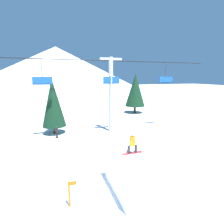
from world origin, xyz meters
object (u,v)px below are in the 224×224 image
at_px(pine_tree_near, 53,103).
at_px(distant_skier, 57,132).
at_px(snow_ramp, 139,175).
at_px(snowboarder, 132,143).
at_px(trail_marker, 70,193).

distance_m(pine_tree_near, distant_skier, 3.23).
height_order(pine_tree_near, distant_skier, pine_tree_near).
xyz_separation_m(snow_ramp, distant_skier, (-4.05, 9.91, -0.16)).
xyz_separation_m(snow_ramp, pine_tree_near, (-4.22, 11.63, 2.57)).
relative_size(snowboarder, pine_tree_near, 0.22).
bearing_deg(snow_ramp, distant_skier, 112.25).
bearing_deg(trail_marker, pine_tree_near, 92.25).
height_order(snow_ramp, snowboarder, snowboarder).
bearing_deg(distant_skier, snowboarder, -65.32).
bearing_deg(snowboarder, distant_skier, 114.68).
distance_m(snow_ramp, trail_marker, 3.76).
bearing_deg(trail_marker, distant_skier, 91.70).
relative_size(snow_ramp, pine_tree_near, 0.55).
height_order(pine_tree_near, trail_marker, pine_tree_near).
bearing_deg(pine_tree_near, trail_marker, -87.75).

